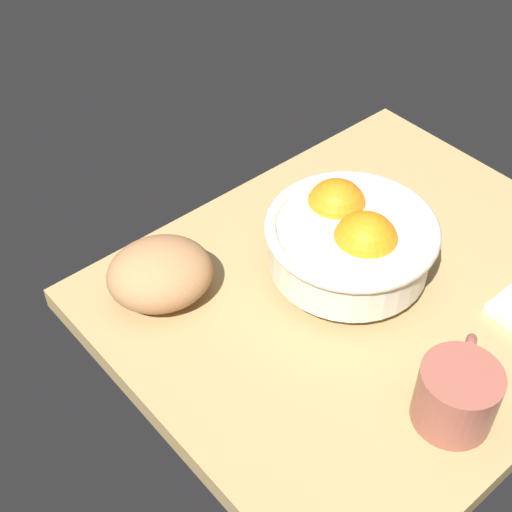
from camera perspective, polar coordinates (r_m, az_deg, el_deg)
ground_plane at (r=96.10cm, az=8.85°, el=-2.99°), size 64.49×53.63×3.00cm
fruit_bowl at (r=92.59cm, az=7.35°, el=1.31°), size 21.83×21.83×10.83cm
bread_loaf at (r=90.89cm, az=-7.46°, el=-1.36°), size 16.58×15.63×7.69cm
mug at (r=81.57cm, az=15.37°, el=-10.29°), size 12.07×8.77×7.62cm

